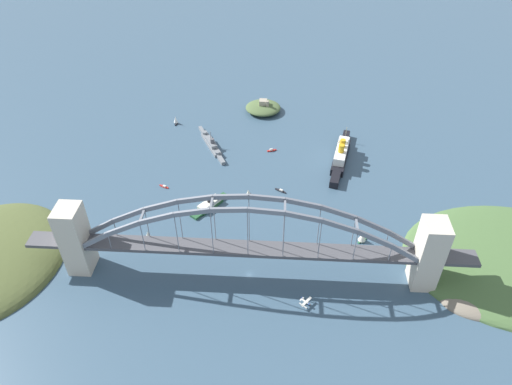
% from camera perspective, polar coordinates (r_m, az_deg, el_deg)
% --- Properties ---
extents(ground_plane, '(1400.00, 1400.00, 0.00)m').
position_cam_1_polar(ground_plane, '(325.76, -0.86, -9.94)').
color(ground_plane, '#385166').
extents(harbor_arch_bridge, '(295.47, 18.61, 65.62)m').
position_cam_1_polar(harbor_arch_bridge, '(305.38, -0.91, -6.49)').
color(harbor_arch_bridge, beige).
rests_on(harbor_arch_bridge, ground).
extents(ocean_liner, '(25.62, 87.36, 20.98)m').
position_cam_1_polar(ocean_liner, '(431.87, 10.37, 4.57)').
color(ocean_liner, black).
rests_on(ocean_liner, ground).
extents(naval_cruiser, '(34.16, 63.33, 15.95)m').
position_cam_1_polar(naval_cruiser, '(448.80, -5.50, 5.94)').
color(naval_cruiser, slate).
rests_on(naval_cruiser, ground).
extents(harbor_ferry_steamer, '(28.03, 34.53, 7.68)m').
position_cam_1_polar(harbor_ferry_steamer, '(376.89, -5.73, -1.48)').
color(harbor_ferry_steamer, '#23512D').
rests_on(harbor_ferry_steamer, ground).
extents(fort_island_mid_harbor, '(37.33, 36.21, 13.95)m').
position_cam_1_polar(fort_island_mid_harbor, '(504.99, 0.88, 10.38)').
color(fort_island_mid_harbor, '#4C6038').
rests_on(fort_island_mid_harbor, ground).
extents(seaplane_taxiing_near_bridge, '(8.14, 8.48, 5.10)m').
position_cam_1_polar(seaplane_taxiing_near_bridge, '(309.17, 6.07, -13.26)').
color(seaplane_taxiing_near_bridge, '#B7B7B2').
rests_on(seaplane_taxiing_near_bridge, ground).
extents(small_boat_0, '(7.84, 10.53, 11.33)m').
position_cam_1_polar(small_boat_0, '(352.93, -13.06, -5.23)').
color(small_boat_0, '#B2231E').
rests_on(small_boat_0, ground).
extents(small_boat_1, '(9.35, 6.30, 2.14)m').
position_cam_1_polar(small_boat_1, '(392.02, 3.04, 0.23)').
color(small_boat_1, black).
rests_on(small_boat_1, ground).
extents(small_boat_2, '(8.98, 9.04, 9.20)m').
position_cam_1_polar(small_boat_2, '(353.48, 12.91, -5.33)').
color(small_boat_2, '#2D6B3D').
rests_on(small_boat_2, ground).
extents(small_boat_3, '(5.60, 5.26, 6.31)m').
position_cam_1_polar(small_boat_3, '(386.22, -0.95, 0.03)').
color(small_boat_3, black).
rests_on(small_boat_3, ground).
extents(small_boat_4, '(6.02, 3.35, 5.76)m').
position_cam_1_polar(small_boat_4, '(343.59, 7.64, -6.45)').
color(small_boat_4, black).
rests_on(small_boat_4, ground).
extents(small_boat_5, '(8.68, 5.19, 1.72)m').
position_cam_1_polar(small_boat_5, '(403.87, -11.20, 0.73)').
color(small_boat_5, '#B2231E').
rests_on(small_boat_5, ground).
extents(small_boat_6, '(4.48, 7.73, 9.22)m').
position_cam_1_polar(small_boat_6, '(489.21, -9.82, 8.75)').
color(small_boat_6, black).
rests_on(small_boat_6, ground).
extents(small_boat_7, '(8.83, 4.30, 2.47)m').
position_cam_1_polar(small_boat_7, '(441.10, 1.92, 5.20)').
color(small_boat_7, '#B2231E').
rests_on(small_boat_7, ground).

